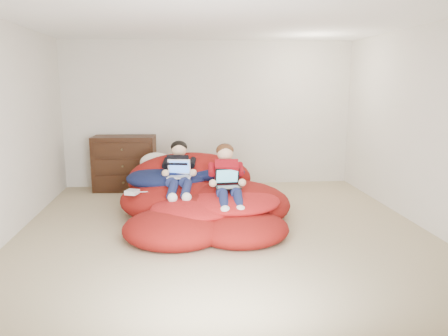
% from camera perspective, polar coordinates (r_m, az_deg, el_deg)
% --- Properties ---
extents(room_shell, '(5.10, 5.10, 2.77)m').
position_cam_1_polar(room_shell, '(5.38, -0.08, -5.91)').
color(room_shell, tan).
rests_on(room_shell, ground).
extents(dresser, '(1.04, 0.60, 0.92)m').
position_cam_1_polar(dresser, '(7.53, -12.83, 0.63)').
color(dresser, '#311A0D').
rests_on(dresser, ground).
extents(beanbag_pile, '(2.28, 2.36, 0.88)m').
position_cam_1_polar(beanbag_pile, '(5.80, -2.88, -4.28)').
color(beanbag_pile, maroon).
rests_on(beanbag_pile, ground).
extents(cream_pillow, '(0.48, 0.31, 0.31)m').
position_cam_1_polar(cream_pillow, '(6.56, -8.85, 0.68)').
color(cream_pillow, beige).
rests_on(cream_pillow, beanbag_pile).
extents(older_boy, '(0.36, 1.15, 0.63)m').
position_cam_1_polar(older_boy, '(5.92, -5.86, -0.08)').
color(older_boy, black).
rests_on(older_boy, beanbag_pile).
extents(younger_boy, '(0.32, 1.08, 0.71)m').
position_cam_1_polar(younger_boy, '(5.54, 0.41, -1.08)').
color(younger_boy, maroon).
rests_on(younger_boy, beanbag_pile).
extents(laptop_white, '(0.33, 0.30, 0.22)m').
position_cam_1_polar(laptop_white, '(5.81, -5.86, -0.58)').
color(laptop_white, silver).
rests_on(laptop_white, older_boy).
extents(laptop_black, '(0.32, 0.30, 0.22)m').
position_cam_1_polar(laptop_black, '(5.48, 0.49, -1.88)').
color(laptop_black, black).
rests_on(laptop_black, younger_boy).
extents(power_adapter, '(0.19, 0.19, 0.05)m').
position_cam_1_polar(power_adapter, '(5.69, -11.92, -3.11)').
color(power_adapter, silver).
rests_on(power_adapter, beanbag_pile).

